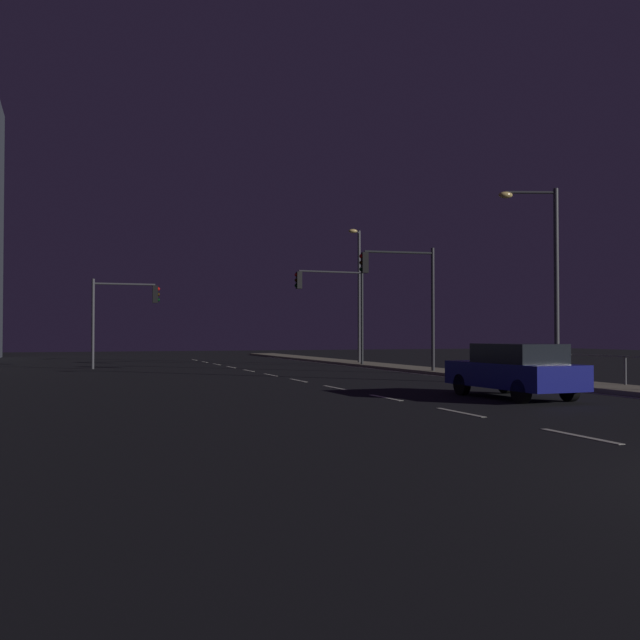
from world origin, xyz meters
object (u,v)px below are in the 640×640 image
Objects in this scene: traffic_light_mid_right at (334,296)px; street_lamp_mid_block at (358,284)px; street_lamp_corner at (546,264)px; traffic_light_near_left at (124,306)px; traffic_light_far_center at (403,284)px; car at (514,370)px.

traffic_light_mid_right is 3.30m from street_lamp_mid_block.
traffic_light_near_left is at bearing 127.20° from street_lamp_corner.
traffic_light_mid_right is 0.68× the size of street_lamp_mid_block.
street_lamp_mid_block is (2.42, 2.06, 0.90)m from traffic_light_mid_right.
traffic_light_far_center is at bearing -101.29° from street_lamp_mid_block.
street_lamp_mid_block is at bearing 78.20° from car.
street_lamp_corner reaches higher than car.
traffic_light_mid_right is at bearing -139.54° from street_lamp_mid_block.
car is 6.93m from street_lamp_corner.
traffic_light_near_left is 22.48m from street_lamp_corner.
street_lamp_corner is at bearing -90.59° from street_lamp_mid_block.
street_lamp_mid_block is at bearing -0.66° from traffic_light_near_left.
traffic_light_mid_right is at bearing -11.06° from traffic_light_near_left.
street_lamp_mid_block is at bearing 40.46° from traffic_light_mid_right.
car is 12.78m from traffic_light_far_center.
street_lamp_mid_block is (1.94, 9.70, 0.75)m from traffic_light_far_center.
car is 0.92× the size of traffic_light_near_left.
street_lamp_mid_block is at bearing 78.71° from traffic_light_far_center.
car is 20.06m from traffic_light_mid_right.
street_lamp_corner is (4.36, 4.02, 3.59)m from car.
traffic_light_near_left is 0.60× the size of street_lamp_mid_block.
traffic_light_near_left is 0.68× the size of street_lamp_corner.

